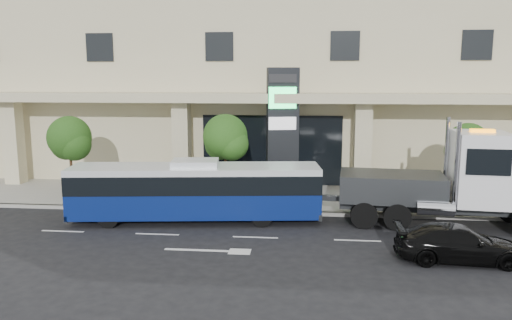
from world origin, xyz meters
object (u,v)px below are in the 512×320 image
at_px(city_bus, 195,190).
at_px(black_sedan, 459,243).
at_px(tow_truck, 456,183).
at_px(signage_pylon, 283,130).

bearing_deg(city_bus, black_sedan, -28.05).
bearing_deg(black_sedan, city_bus, 70.34).
distance_m(city_bus, black_sedan, 10.86).
relative_size(tow_truck, signage_pylon, 1.52).
bearing_deg(signage_pylon, city_bus, -137.28).
bearing_deg(black_sedan, tow_truck, -12.15).
xyz_separation_m(city_bus, signage_pylon, (3.56, 5.29, 2.12)).
bearing_deg(signage_pylon, tow_truck, -46.36).
xyz_separation_m(city_bus, tow_truck, (11.14, 0.37, 0.48)).
height_order(tow_truck, signage_pylon, signage_pylon).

